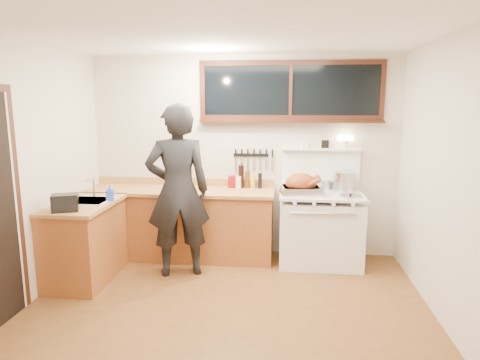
# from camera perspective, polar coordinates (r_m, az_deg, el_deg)

# --- Properties ---
(ground_plane) EXTENTS (4.00, 3.50, 0.02)m
(ground_plane) POSITION_cam_1_polar(r_m,az_deg,el_deg) (4.36, -1.93, -17.27)
(ground_plane) COLOR brown
(room_shell) EXTENTS (4.10, 3.60, 2.65)m
(room_shell) POSITION_cam_1_polar(r_m,az_deg,el_deg) (3.87, -2.08, 5.00)
(room_shell) COLOR beige
(room_shell) RESTS_ON ground
(counter_back) EXTENTS (2.44, 0.64, 1.00)m
(counter_back) POSITION_cam_1_polar(r_m,az_deg,el_deg) (5.66, -7.97, -5.66)
(counter_back) COLOR brown
(counter_back) RESTS_ON ground
(counter_left) EXTENTS (0.64, 1.09, 0.90)m
(counter_left) POSITION_cam_1_polar(r_m,az_deg,el_deg) (5.22, -19.92, -7.63)
(counter_left) COLOR brown
(counter_left) RESTS_ON ground
(sink_unit) EXTENTS (0.50, 0.45, 0.37)m
(sink_unit) POSITION_cam_1_polar(r_m,az_deg,el_deg) (5.17, -19.64, -3.22)
(sink_unit) COLOR white
(sink_unit) RESTS_ON counter_left
(vintage_stove) EXTENTS (1.02, 0.74, 1.59)m
(vintage_stove) POSITION_cam_1_polar(r_m,az_deg,el_deg) (5.47, 10.64, -6.16)
(vintage_stove) COLOR white
(vintage_stove) RESTS_ON ground
(back_window) EXTENTS (2.32, 0.13, 0.77)m
(back_window) POSITION_cam_1_polar(r_m,az_deg,el_deg) (5.54, 6.75, 10.89)
(back_window) COLOR black
(back_window) RESTS_ON room_shell
(knife_strip) EXTENTS (0.52, 0.03, 0.28)m
(knife_strip) POSITION_cam_1_polar(r_m,az_deg,el_deg) (5.61, 1.68, 3.22)
(knife_strip) COLOR black
(knife_strip) RESTS_ON room_shell
(man) EXTENTS (0.84, 0.68, 2.00)m
(man) POSITION_cam_1_polar(r_m,az_deg,el_deg) (4.97, -8.28, -1.47)
(man) COLOR black
(man) RESTS_ON ground
(soap_bottle) EXTENTS (0.11, 0.11, 0.19)m
(soap_bottle) POSITION_cam_1_polar(r_m,az_deg,el_deg) (5.08, -16.97, -1.63)
(soap_bottle) COLOR blue
(soap_bottle) RESTS_ON counter_left
(toaster) EXTENTS (0.31, 0.26, 0.18)m
(toaster) POSITION_cam_1_polar(r_m,az_deg,el_deg) (4.76, -22.30, -2.81)
(toaster) COLOR black
(toaster) RESTS_ON counter_left
(cutting_board) EXTENTS (0.40, 0.33, 0.13)m
(cutting_board) POSITION_cam_1_polar(r_m,az_deg,el_deg) (5.49, -7.80, -0.81)
(cutting_board) COLOR #AD7B44
(cutting_board) RESTS_ON counter_back
(roast_turkey) EXTENTS (0.54, 0.43, 0.26)m
(roast_turkey) POSITION_cam_1_polar(r_m,az_deg,el_deg) (5.24, 8.19, -0.79)
(roast_turkey) COLOR silver
(roast_turkey) RESTS_ON vintage_stove
(stockpot) EXTENTS (0.27, 0.27, 0.25)m
(stockpot) POSITION_cam_1_polar(r_m,az_deg,el_deg) (5.51, 13.65, -0.20)
(stockpot) COLOR silver
(stockpot) RESTS_ON vintage_stove
(saucepan) EXTENTS (0.21, 0.30, 0.12)m
(saucepan) POSITION_cam_1_polar(r_m,az_deg,el_deg) (5.58, 11.31, -0.63)
(saucepan) COLOR silver
(saucepan) RESTS_ON vintage_stove
(pot_lid) EXTENTS (0.27, 0.27, 0.04)m
(pot_lid) POSITION_cam_1_polar(r_m,az_deg,el_deg) (5.22, 14.50, -2.09)
(pot_lid) COLOR silver
(pot_lid) RESTS_ON vintage_stove
(coffee_tin) EXTENTS (0.13, 0.12, 0.16)m
(coffee_tin) POSITION_cam_1_polar(r_m,az_deg,el_deg) (5.59, -0.98, -0.24)
(coffee_tin) COLOR maroon
(coffee_tin) RESTS_ON counter_back
(pitcher) EXTENTS (0.10, 0.10, 0.16)m
(pitcher) POSITION_cam_1_polar(r_m,az_deg,el_deg) (5.57, -0.19, -0.26)
(pitcher) COLOR white
(pitcher) RESTS_ON counter_back
(bottle_cluster) EXTENTS (0.31, 0.07, 0.30)m
(bottle_cluster) POSITION_cam_1_polar(r_m,az_deg,el_deg) (5.56, 1.01, 0.17)
(bottle_cluster) COLOR black
(bottle_cluster) RESTS_ON counter_back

